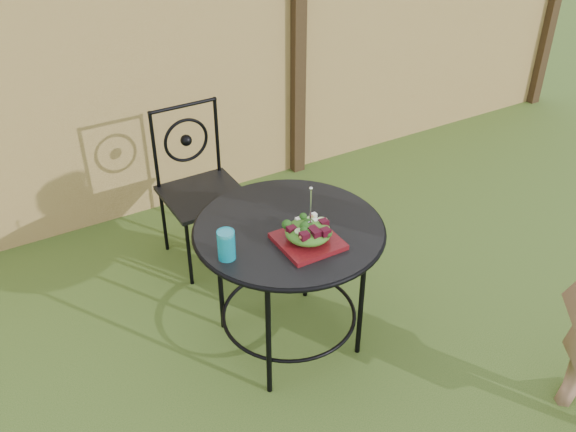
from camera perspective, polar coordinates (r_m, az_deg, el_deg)
name	(u,v)px	position (r m, az deg, el deg)	size (l,w,h in m)	color
fence	(113,83)	(4.18, -15.25, 11.33)	(8.00, 0.12, 1.90)	tan
patio_table	(289,250)	(3.12, 0.09, -3.08)	(0.92, 0.92, 0.72)	black
patio_chair	(199,183)	(3.85, -7.89, 2.91)	(0.46, 0.46, 0.95)	black
salad_plate	(308,241)	(2.92, 1.78, -2.26)	(0.27, 0.27, 0.02)	#480A10
salad	(308,232)	(2.89, 1.80, -1.42)	(0.21, 0.21, 0.08)	#235614
fork	(311,207)	(2.82, 2.02, 0.80)	(0.01, 0.01, 0.18)	silver
drinking_glass	(226,245)	(2.81, -5.51, -2.57)	(0.08, 0.08, 0.14)	#0E8DA7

